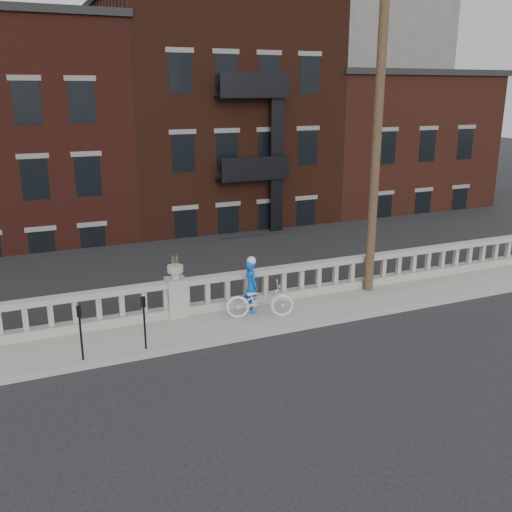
{
  "coord_description": "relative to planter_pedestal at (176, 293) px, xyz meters",
  "views": [
    {
      "loc": [
        -3.97,
        -10.71,
        6.27
      ],
      "look_at": [
        2.11,
        3.2,
        1.85
      ],
      "focal_mm": 40.0,
      "sensor_mm": 36.0,
      "label": 1
    }
  ],
  "objects": [
    {
      "name": "parking_meter_b",
      "position": [
        -2.81,
        -1.8,
        0.17
      ],
      "size": [
        0.1,
        0.09,
        1.36
      ],
      "color": "black",
      "rests_on": "sidewalk"
    },
    {
      "name": "bicycle",
      "position": [
        2.11,
        -1.04,
        -0.18
      ],
      "size": [
        2.0,
        1.2,
        0.99
      ],
      "primitive_type": "imported",
      "rotation": [
        0.0,
        0.0,
        1.27
      ],
      "color": "silver",
      "rests_on": "sidewalk"
    },
    {
      "name": "planter_pedestal",
      "position": [
        0.0,
        0.0,
        0.0
      ],
      "size": [
        0.55,
        0.55,
        1.76
      ],
      "color": "#9B998F",
      "rests_on": "sidewalk"
    },
    {
      "name": "parking_meter_c",
      "position": [
        -1.31,
        -1.8,
        0.17
      ],
      "size": [
        0.1,
        0.09,
        1.36
      ],
      "color": "black",
      "rests_on": "sidewalk"
    },
    {
      "name": "cyclist",
      "position": [
        2.05,
        -0.58,
        0.09
      ],
      "size": [
        0.37,
        0.57,
        1.54
      ],
      "primitive_type": "imported",
      "rotation": [
        0.0,
        0.0,
        1.58
      ],
      "color": "blue",
      "rests_on": "sidewalk"
    },
    {
      "name": "sidewalk",
      "position": [
        0.0,
        -0.95,
        -0.76
      ],
      "size": [
        32.0,
        2.2,
        0.15
      ],
      "primitive_type": "cube",
      "color": "#9B998F",
      "rests_on": "ground"
    },
    {
      "name": "utility_pole",
      "position": [
        6.2,
        -0.35,
        4.41
      ],
      "size": [
        1.6,
        0.28,
        10.0
      ],
      "color": "#422D1E",
      "rests_on": "sidewalk"
    },
    {
      "name": "ground",
      "position": [
        0.0,
        -3.95,
        -0.83
      ],
      "size": [
        120.0,
        120.0,
        0.0
      ],
      "primitive_type": "plane",
      "color": "black",
      "rests_on": "ground"
    },
    {
      "name": "balustrade",
      "position": [
        0.0,
        0.0,
        -0.19
      ],
      "size": [
        28.0,
        0.34,
        1.03
      ],
      "color": "#9B998F",
      "rests_on": "sidewalk"
    },
    {
      "name": "lower_level",
      "position": [
        0.56,
        19.09,
        1.8
      ],
      "size": [
        80.0,
        44.0,
        20.8
      ],
      "color": "#605E59",
      "rests_on": "ground"
    }
  ]
}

